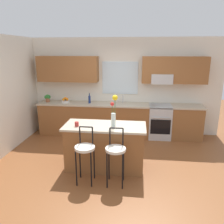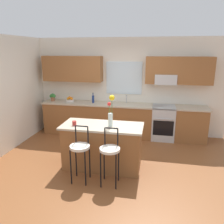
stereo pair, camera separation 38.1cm
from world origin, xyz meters
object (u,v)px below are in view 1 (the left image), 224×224
bottle_olive_oil (90,99)px  potted_plant_small (47,98)px  kitchen_island (105,146)px  fruit_bowl_oranges (66,101)px  flower_vase (114,111)px  bar_stool_middle (116,152)px  mug_ceramic (77,124)px  bar_stool_near (85,150)px  oven_range (160,121)px

bottle_olive_oil → potted_plant_small: 1.23m
kitchen_island → fruit_bowl_oranges: 2.39m
kitchen_island → flower_vase: size_ratio=2.61×
potted_plant_small → kitchen_island: bearing=-43.9°
kitchen_island → bar_stool_middle: bearing=-64.3°
flower_vase → mug_ceramic: size_ratio=6.91×
kitchen_island → bar_stool_near: bar_stool_near is taller
fruit_bowl_oranges → bottle_olive_oil: bearing=-0.3°
bar_stool_near → flower_vase: size_ratio=1.68×
oven_range → fruit_bowl_oranges: (-2.66, 0.03, 0.51)m
bar_stool_near → mug_ceramic: (-0.26, 0.45, 0.33)m
bar_stool_middle → bottle_olive_oil: bottle_olive_oil is taller
bottle_olive_oil → kitchen_island: bearing=-69.1°
oven_range → bar_stool_near: (-1.53, -2.41, 0.18)m
bottle_olive_oil → potted_plant_small: bottle_olive_oil is taller
kitchen_island → mug_ceramic: (-0.54, -0.12, 0.50)m
bottle_olive_oil → mug_ceramic: bearing=-85.0°
bar_stool_near → potted_plant_small: (-1.66, 2.43, 0.41)m
mug_ceramic → fruit_bowl_oranges: fruit_bowl_oranges is taller
bar_stool_middle → fruit_bowl_oranges: bearing=124.6°
kitchen_island → potted_plant_small: size_ratio=7.40×
oven_range → mug_ceramic: 2.70m
bottle_olive_oil → potted_plant_small: (-1.23, 0.00, 0.01)m
fruit_bowl_oranges → bottle_olive_oil: (0.70, -0.00, 0.06)m
bar_stool_middle → flower_vase: flower_vase is taller
bar_stool_middle → mug_ceramic: bearing=150.9°
oven_range → flower_vase: (-1.07, -1.86, 0.77)m
bar_stool_near → bottle_olive_oil: bottle_olive_oil is taller
kitchen_island → bottle_olive_oil: (-0.71, 1.86, 0.57)m
bar_stool_near → fruit_bowl_oranges: fruit_bowl_oranges is taller
mug_ceramic → fruit_bowl_oranges: bearing=113.7°
bar_stool_near → mug_ceramic: 0.62m
oven_range → bar_stool_middle: size_ratio=0.88×
kitchen_island → potted_plant_small: (-1.93, 1.86, 0.58)m
flower_vase → potted_plant_small: (-2.12, 1.89, -0.18)m
kitchen_island → mug_ceramic: size_ratio=18.02×
fruit_bowl_oranges → potted_plant_small: potted_plant_small is taller
bar_stool_middle → mug_ceramic: size_ratio=11.58×
bottle_olive_oil → oven_range: bearing=-0.7°
oven_range → kitchen_island: (-1.25, -1.83, 0.00)m
fruit_bowl_oranges → bottle_olive_oil: size_ratio=0.84×
flower_vase → bottle_olive_oil: 2.10m
kitchen_island → bottle_olive_oil: 2.07m
mug_ceramic → potted_plant_small: (-1.40, 1.98, 0.08)m
flower_vase → bar_stool_near: bearing=-130.1°
oven_range → fruit_bowl_oranges: bearing=179.4°
oven_range → bar_stool_middle: (-0.98, -2.41, 0.18)m
bar_stool_near → potted_plant_small: bearing=124.3°
kitchen_island → potted_plant_small: potted_plant_small is taller
bar_stool_middle → kitchen_island: bearing=115.7°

